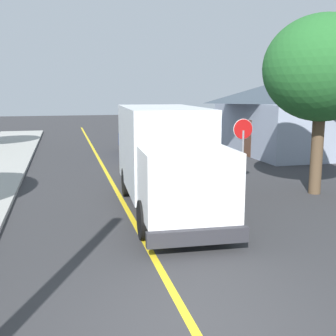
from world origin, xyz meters
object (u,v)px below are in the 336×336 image
Objects in this scene: box_truck at (166,154)px; stop_sign at (243,139)px; house_across_street at (306,111)px; parked_car_near at (148,155)px; parked_car_mid at (139,140)px; street_tree_far_side at (322,69)px.

stop_sign is at bearing 33.77° from box_truck.
stop_sign is at bearing -133.99° from house_across_street.
parked_car_near is 1.00× the size of parked_car_mid.
street_tree_far_side reaches higher than parked_car_mid.
parked_car_near and parked_car_mid have the same top height.
house_across_street is at bearing 42.54° from box_truck.
box_truck is at bearing -96.17° from parked_car_near.
parked_car_mid is 0.70× the size of street_tree_far_side.
parked_car_near is at bearing 133.38° from street_tree_far_side.
stop_sign is 0.27× the size of house_across_street.
box_truck is at bearing -96.11° from parked_car_mid.
stop_sign is at bearing -75.99° from parked_car_mid.
house_across_street reaches higher than parked_car_near.
box_truck is 1.15× the size of street_tree_far_side.
street_tree_far_side is at bearing -119.94° from house_across_street.
parked_car_near is at bearing 129.76° from stop_sign.
stop_sign is 11.17m from house_across_street.
parked_car_near is 4.85m from stop_sign.
house_across_street is at bearing 60.06° from street_tree_far_side.
street_tree_far_side is at bearing 6.72° from box_truck.
house_across_street reaches higher than parked_car_mid.
house_across_street reaches higher than box_truck.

